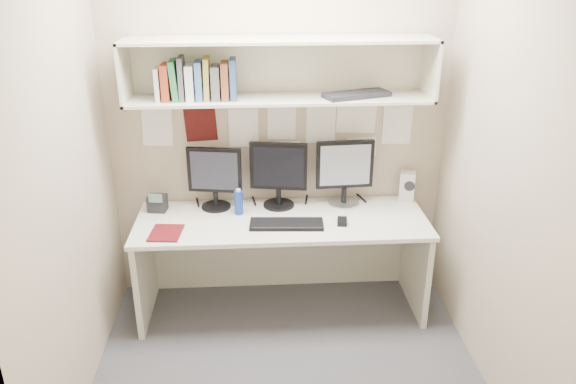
{
  "coord_description": "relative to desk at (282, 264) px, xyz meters",
  "views": [
    {
      "loc": [
        -0.18,
        -2.84,
        2.4
      ],
      "look_at": [
        0.02,
        0.35,
        1.05
      ],
      "focal_mm": 35.0,
      "sensor_mm": 36.0,
      "label": 1
    }
  ],
  "objects": [
    {
      "name": "desk",
      "position": [
        0.0,
        0.0,
        0.0
      ],
      "size": [
        2.0,
        0.7,
        0.73
      ],
      "color": "silver",
      "rests_on": "floor"
    },
    {
      "name": "speaker",
      "position": [
        0.94,
        0.27,
        0.47
      ],
      "size": [
        0.14,
        0.14,
        0.22
      ],
      "rotation": [
        0.0,
        0.0,
        -0.3
      ],
      "color": "beige",
      "rests_on": "desk"
    },
    {
      "name": "keyboard",
      "position": [
        0.03,
        -0.12,
        0.38
      ],
      "size": [
        0.5,
        0.2,
        0.02
      ],
      "primitive_type": "cube",
      "rotation": [
        0.0,
        0.0,
        -0.06
      ],
      "color": "black",
      "rests_on": "desk"
    },
    {
      "name": "wall_right",
      "position": [
        1.2,
        -0.65,
        0.93
      ],
      "size": [
        0.02,
        2.0,
        2.6
      ],
      "primitive_type": "cube",
      "color": "tan",
      "rests_on": "ground"
    },
    {
      "name": "hutch_tray",
      "position": [
        0.51,
        0.13,
        1.19
      ],
      "size": [
        0.47,
        0.31,
        0.03
      ],
      "primitive_type": "cube",
      "rotation": [
        0.0,
        0.0,
        0.34
      ],
      "color": "black",
      "rests_on": "overhead_hutch"
    },
    {
      "name": "maroon_notebook",
      "position": [
        -0.77,
        -0.19,
        0.37
      ],
      "size": [
        0.22,
        0.26,
        0.01
      ],
      "primitive_type": "cube",
      "rotation": [
        0.0,
        0.0,
        -0.1
      ],
      "color": "#540E12",
      "rests_on": "desk"
    },
    {
      "name": "wall_left",
      "position": [
        -1.2,
        -0.65,
        0.93
      ],
      "size": [
        0.02,
        2.0,
        2.6
      ],
      "primitive_type": "cube",
      "color": "tan",
      "rests_on": "ground"
    },
    {
      "name": "overhead_hutch",
      "position": [
        0.0,
        0.21,
        1.35
      ],
      "size": [
        2.0,
        0.38,
        0.4
      ],
      "color": "beige",
      "rests_on": "wall_back"
    },
    {
      "name": "book_stack",
      "position": [
        -0.54,
        0.13,
        1.29
      ],
      "size": [
        0.51,
        0.17,
        0.28
      ],
      "color": "beige",
      "rests_on": "overhead_hutch"
    },
    {
      "name": "monitor_right",
      "position": [
        0.46,
        0.22,
        0.62
      ],
      "size": [
        0.41,
        0.23,
        0.48
      ],
      "rotation": [
        0.0,
        0.0,
        0.06
      ],
      "color": "#A5A5AA",
      "rests_on": "desk"
    },
    {
      "name": "pinned_papers",
      "position": [
        0.0,
        0.34,
        0.88
      ],
      "size": [
        1.92,
        0.01,
        0.48
      ],
      "primitive_type": null,
      "color": "white",
      "rests_on": "wall_back"
    },
    {
      "name": "desk_phone",
      "position": [
        -0.87,
        0.18,
        0.42
      ],
      "size": [
        0.14,
        0.13,
        0.15
      ],
      "rotation": [
        0.0,
        0.0,
        -0.15
      ],
      "color": "black",
      "rests_on": "desk"
    },
    {
      "name": "mouse",
      "position": [
        0.4,
        -0.11,
        0.38
      ],
      "size": [
        0.08,
        0.11,
        0.03
      ],
      "primitive_type": "cube",
      "rotation": [
        0.0,
        0.0,
        -0.15
      ],
      "color": "black",
      "rests_on": "desk"
    },
    {
      "name": "monitor_center",
      "position": [
        -0.01,
        0.22,
        0.62
      ],
      "size": [
        0.41,
        0.22,
        0.47
      ],
      "rotation": [
        0.0,
        0.0,
        -0.17
      ],
      "color": "black",
      "rests_on": "desk"
    },
    {
      "name": "floor",
      "position": [
        0.0,
        -0.65,
        -0.37
      ],
      "size": [
        2.4,
        2.0,
        0.01
      ],
      "primitive_type": "cube",
      "color": "#434247",
      "rests_on": "ground"
    },
    {
      "name": "monitor_left",
      "position": [
        -0.46,
        0.22,
        0.61
      ],
      "size": [
        0.38,
        0.21,
        0.45
      ],
      "rotation": [
        0.0,
        0.0,
        -0.17
      ],
      "color": "black",
      "rests_on": "desk"
    },
    {
      "name": "blue_bottle",
      "position": [
        -0.3,
        0.09,
        0.45
      ],
      "size": [
        0.06,
        0.06,
        0.19
      ],
      "color": "navy",
      "rests_on": "desk"
    },
    {
      "name": "wall_front",
      "position": [
        0.0,
        -1.65,
        0.93
      ],
      "size": [
        2.4,
        0.02,
        2.6
      ],
      "primitive_type": "cube",
      "color": "tan",
      "rests_on": "ground"
    },
    {
      "name": "wall_back",
      "position": [
        0.0,
        0.35,
        0.93
      ],
      "size": [
        2.4,
        0.02,
        2.6
      ],
      "primitive_type": "cube",
      "color": "tan",
      "rests_on": "ground"
    }
  ]
}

